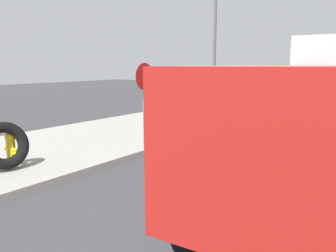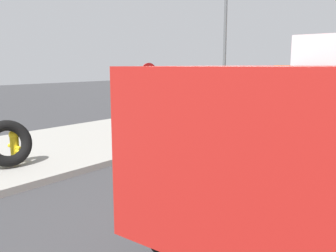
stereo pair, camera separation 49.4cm
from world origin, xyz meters
name	(u,v)px [view 1 (the left image)]	position (x,y,z in m)	size (l,w,h in m)	color
ground_plane	(231,248)	(0.00, 0.00, 0.00)	(80.00, 80.00, 0.00)	#38383A
fire_hydrant	(11,148)	(0.19, 5.51, 0.57)	(0.23, 0.51, 0.80)	yellow
loose_tire	(5,146)	(-0.04, 5.35, 0.69)	(1.06, 1.06, 0.25)	black
stop_sign	(144,88)	(3.66, 4.45, 1.76)	(0.76, 0.08, 2.32)	gray
dump_truck_orange	(321,83)	(13.01, 1.76, 1.61)	(7.09, 3.03, 3.00)	orange
street_light_pole	(215,47)	(8.53, 4.84, 3.12)	(0.12, 0.12, 5.94)	#595B5E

